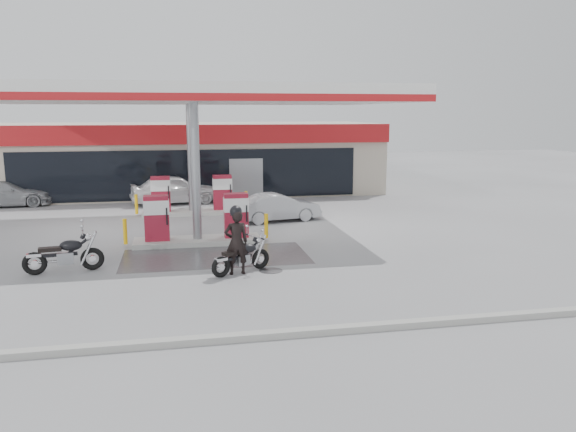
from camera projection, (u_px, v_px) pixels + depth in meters
name	position (u px, v px, depth m)	size (l,w,h in m)	color
ground	(200.00, 257.00, 18.26)	(90.00, 90.00, 0.00)	gray
wet_patch	(216.00, 256.00, 18.36)	(6.00, 3.00, 0.00)	#4C4C4F
drain_cover	(271.00, 271.00, 16.72)	(0.70, 0.70, 0.01)	#38383A
kerb	(215.00, 339.00, 11.50)	(28.00, 0.25, 0.15)	gray
store_building	(187.00, 157.00, 33.26)	(22.00, 8.22, 4.00)	#B3A896
canopy	(191.00, 96.00, 22.12)	(16.00, 10.02, 5.51)	silver
pump_island_near	(197.00, 224.00, 20.06)	(5.14, 1.30, 1.78)	#9E9E99
pump_island_far	(192.00, 199.00, 25.85)	(5.14, 1.30, 1.78)	#9E9E99
main_motorcycle	(242.00, 257.00, 16.43)	(1.85, 1.14, 1.04)	black
biker_main	(236.00, 242.00, 16.21)	(0.69, 0.46, 1.90)	black
parked_motorcycle	(65.00, 255.00, 16.45)	(2.27, 0.87, 1.17)	black
sedan_white	(175.00, 189.00, 28.77)	(1.78, 4.43, 1.51)	white
attendant	(194.00, 193.00, 26.82)	(0.80, 0.62, 1.64)	slate
hatchback_silver	(278.00, 207.00, 24.24)	(1.27, 3.64, 1.20)	#9C9EA3
parked_car_left	(4.00, 194.00, 27.96)	(1.81, 4.46, 1.30)	#989BA0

